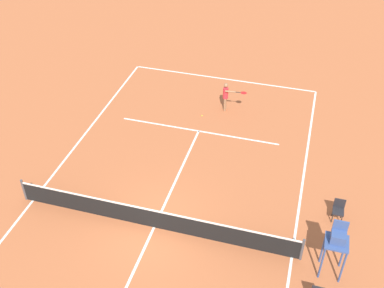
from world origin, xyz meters
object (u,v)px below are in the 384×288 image
object	(u,v)px
courtside_chair_mid	(339,209)
umpire_chair	(337,241)
tennis_ball	(202,116)
player_serving	(226,95)

from	to	relation	value
courtside_chair_mid	umpire_chair	bearing A→B (deg)	86.67
tennis_ball	courtside_chair_mid	world-z (taller)	courtside_chair_mid
tennis_ball	umpire_chair	bearing A→B (deg)	130.06
player_serving	courtside_chair_mid	size ratio (longest dim) A/B	1.72
player_serving	courtside_chair_mid	world-z (taller)	player_serving
tennis_ball	umpire_chair	size ratio (longest dim) A/B	0.03
tennis_ball	courtside_chair_mid	xyz separation A→B (m)	(-7.05, 5.52, 0.50)
tennis_ball	player_serving	bearing A→B (deg)	-140.00
player_serving	umpire_chair	bearing A→B (deg)	27.38
player_serving	courtside_chair_mid	bearing A→B (deg)	37.74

